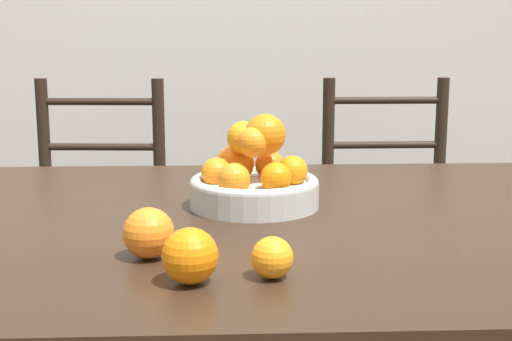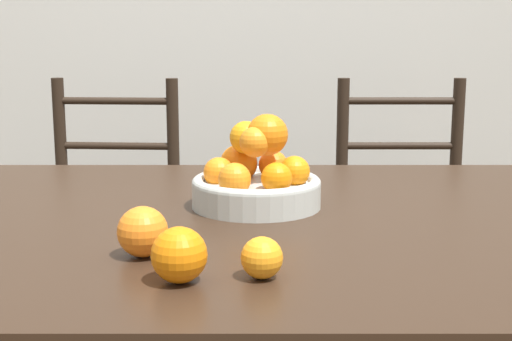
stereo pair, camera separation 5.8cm
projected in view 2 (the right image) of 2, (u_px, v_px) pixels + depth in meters
dining_table at (230, 264)px, 1.39m from camera, size 1.55×1.08×0.78m
fruit_bowl at (256, 179)px, 1.44m from camera, size 0.26×0.26×0.19m
orange_loose_0 at (179, 255)px, 1.00m from camera, size 0.08×0.08×0.08m
orange_loose_1 at (142, 232)px, 1.12m from camera, size 0.08×0.08×0.08m
orange_loose_2 at (261, 258)px, 1.02m from camera, size 0.06×0.06×0.06m
chair_left at (109, 242)px, 2.28m from camera, size 0.45×0.43×0.98m
chair_right at (404, 242)px, 2.29m from camera, size 0.42×0.40×0.98m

